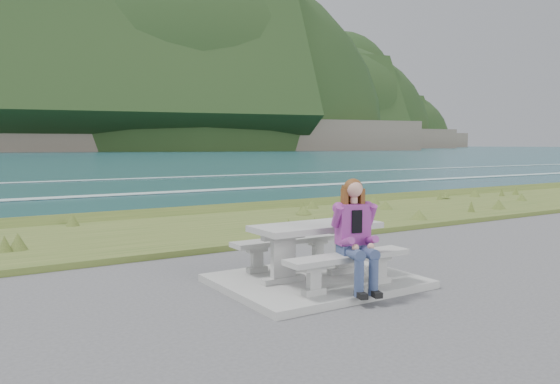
# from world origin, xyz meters

# --- Properties ---
(concrete_slab) EXTENTS (2.60, 2.10, 0.10)m
(concrete_slab) POSITION_xyz_m (0.00, 0.00, 0.05)
(concrete_slab) COLOR #ACACA7
(concrete_slab) RESTS_ON ground
(picnic_table) EXTENTS (1.80, 0.75, 0.75)m
(picnic_table) POSITION_xyz_m (0.00, 0.00, 0.68)
(picnic_table) COLOR #ACACA7
(picnic_table) RESTS_ON concrete_slab
(bench_landward) EXTENTS (1.80, 0.35, 0.45)m
(bench_landward) POSITION_xyz_m (0.00, -0.70, 0.45)
(bench_landward) COLOR #ACACA7
(bench_landward) RESTS_ON concrete_slab
(bench_seaward) EXTENTS (1.80, 0.35, 0.45)m
(bench_seaward) POSITION_xyz_m (0.00, 0.70, 0.45)
(bench_seaward) COLOR #ACACA7
(bench_seaward) RESTS_ON concrete_slab
(grass_verge) EXTENTS (160.00, 4.50, 0.22)m
(grass_verge) POSITION_xyz_m (0.00, 5.00, 0.00)
(grass_verge) COLOR #3B5921
(grass_verge) RESTS_ON ground
(shore_drop) EXTENTS (160.00, 0.80, 2.20)m
(shore_drop) POSITION_xyz_m (0.00, 7.90, 0.00)
(shore_drop) COLOR #675B4D
(shore_drop) RESTS_ON ground
(ocean) EXTENTS (1600.00, 1600.00, 0.09)m
(ocean) POSITION_xyz_m (0.00, 25.09, -1.74)
(ocean) COLOR #1E4D56
(ocean) RESTS_ON ground
(headland_range) EXTENTS (729.83, 363.95, 230.64)m
(headland_range) POSITION_xyz_m (190.18, 398.14, 9.96)
(headland_range) COLOR #675B4D
(headland_range) RESTS_ON ground
(seated_woman) EXTENTS (0.55, 0.77, 1.41)m
(seated_woman) POSITION_xyz_m (0.04, -0.83, 0.62)
(seated_woman) COLOR navy
(seated_woman) RESTS_ON concrete_slab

